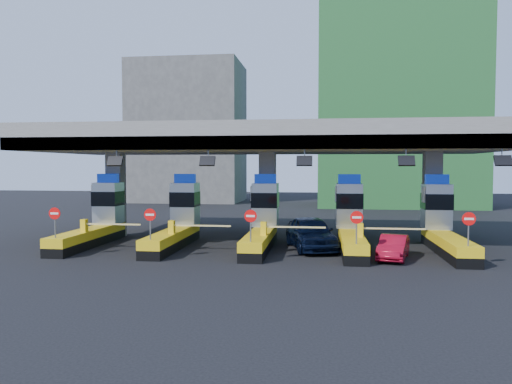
# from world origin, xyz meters

# --- Properties ---
(ground) EXTENTS (120.00, 120.00, 0.00)m
(ground) POSITION_xyz_m (0.00, 0.00, 0.00)
(ground) COLOR black
(ground) RESTS_ON ground
(toll_canopy) EXTENTS (28.00, 12.09, 7.00)m
(toll_canopy) POSITION_xyz_m (0.00, 2.87, 6.13)
(toll_canopy) COLOR slate
(toll_canopy) RESTS_ON ground
(toll_lane_far_left) EXTENTS (4.43, 8.00, 4.16)m
(toll_lane_far_left) POSITION_xyz_m (-10.00, 0.28, 1.40)
(toll_lane_far_left) COLOR black
(toll_lane_far_left) RESTS_ON ground
(toll_lane_left) EXTENTS (4.43, 8.00, 4.16)m
(toll_lane_left) POSITION_xyz_m (-5.00, 0.28, 1.40)
(toll_lane_left) COLOR black
(toll_lane_left) RESTS_ON ground
(toll_lane_center) EXTENTS (4.43, 8.00, 4.16)m
(toll_lane_center) POSITION_xyz_m (0.00, 0.28, 1.40)
(toll_lane_center) COLOR black
(toll_lane_center) RESTS_ON ground
(toll_lane_right) EXTENTS (4.43, 8.00, 4.16)m
(toll_lane_right) POSITION_xyz_m (5.00, 0.28, 1.40)
(toll_lane_right) COLOR black
(toll_lane_right) RESTS_ON ground
(toll_lane_far_right) EXTENTS (4.43, 8.00, 4.16)m
(toll_lane_far_right) POSITION_xyz_m (10.00, 0.28, 1.40)
(toll_lane_far_right) COLOR black
(toll_lane_far_right) RESTS_ON ground
(bg_building_scaffold) EXTENTS (18.00, 12.00, 28.00)m
(bg_building_scaffold) POSITION_xyz_m (12.00, 32.00, 14.00)
(bg_building_scaffold) COLOR #1E5926
(bg_building_scaffold) RESTS_ON ground
(bg_building_concrete) EXTENTS (14.00, 10.00, 18.00)m
(bg_building_concrete) POSITION_xyz_m (-14.00, 36.00, 9.00)
(bg_building_concrete) COLOR #4C4C49
(bg_building_concrete) RESTS_ON ground
(van) EXTENTS (3.41, 5.76, 1.84)m
(van) POSITION_xyz_m (2.80, -0.42, 0.92)
(van) COLOR black
(van) RESTS_ON ground
(red_car) EXTENTS (2.11, 3.83, 1.20)m
(red_car) POSITION_xyz_m (6.94, -2.83, 0.60)
(red_car) COLOR maroon
(red_car) RESTS_ON ground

